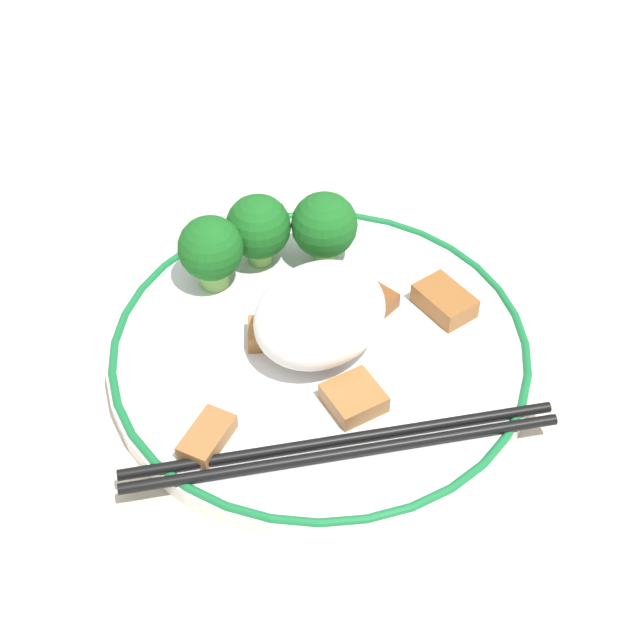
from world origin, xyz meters
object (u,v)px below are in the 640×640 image
(plate, at_px, (320,349))
(broccoli_back_left, at_px, (324,226))
(broccoli_back_center, at_px, (258,228))
(chopsticks, at_px, (342,447))
(broccoli_back_right, at_px, (211,250))

(plate, xyz_separation_m, broccoli_back_left, (-0.05, -0.05, 0.03))
(plate, distance_m, broccoli_back_center, 0.09)
(plate, xyz_separation_m, chopsticks, (0.05, 0.06, 0.01))
(broccoli_back_left, xyz_separation_m, broccoli_back_center, (0.03, -0.03, -0.00))
(broccoli_back_center, bearing_deg, plate, 72.81)
(broccoli_back_left, relative_size, broccoli_back_center, 1.02)
(broccoli_back_left, relative_size, chopsticks, 0.25)
(chopsticks, bearing_deg, broccoli_back_center, -116.26)
(broccoli_back_left, bearing_deg, plate, 43.19)
(chopsticks, bearing_deg, plate, -126.03)
(plate, distance_m, broccoli_back_right, 0.09)
(broccoli_back_left, distance_m, chopsticks, 0.15)
(plate, bearing_deg, chopsticks, 53.97)
(plate, distance_m, broccoli_back_left, 0.08)
(broccoli_back_left, height_order, chopsticks, broccoli_back_left)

